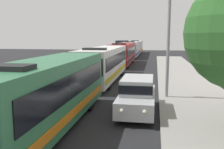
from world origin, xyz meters
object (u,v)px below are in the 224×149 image
at_px(white_suv, 137,94).
at_px(box_truck_oncoming, 122,47).
at_px(bus_rear, 136,46).
at_px(bus_fourth_in_line, 131,49).
at_px(streetlamp_mid, 169,23).
at_px(bus_middle, 123,53).
at_px(bus_lead, 48,91).
at_px(bus_second_in_line, 104,63).

xyz_separation_m(white_suv, box_truck_oncoming, (-7.00, 46.01, 0.68)).
bearing_deg(bus_rear, bus_fourth_in_line, -90.00).
height_order(box_truck_oncoming, streetlamp_mid, streetlamp_mid).
relative_size(bus_middle, box_truck_oncoming, 1.57).
relative_size(bus_rear, box_truck_oncoming, 1.52).
bearing_deg(bus_rear, streetlamp_mid, -83.09).
xyz_separation_m(bus_lead, streetlamp_mid, (5.40, 6.35, 3.21)).
xyz_separation_m(bus_middle, white_suv, (3.70, -22.65, -0.66)).
relative_size(bus_lead, streetlamp_mid, 1.39).
bearing_deg(bus_middle, streetlamp_mid, -74.38).
relative_size(bus_second_in_line, white_suv, 2.50).
bearing_deg(box_truck_oncoming, bus_lead, -86.15).
distance_m(box_truck_oncoming, streetlamp_mid, 43.67).
xyz_separation_m(bus_second_in_line, bus_rear, (-0.00, 38.62, -0.00)).
distance_m(bus_middle, streetlamp_mid, 20.30).
distance_m(bus_lead, bus_second_in_line, 12.31).
xyz_separation_m(bus_rear, white_suv, (3.70, -47.91, -0.66)).
relative_size(white_suv, box_truck_oncoming, 0.63).
distance_m(bus_rear, white_suv, 48.06).
height_order(bus_fourth_in_line, box_truck_oncoming, bus_fourth_in_line).
relative_size(bus_middle, bus_rear, 1.03).
height_order(bus_lead, white_suv, bus_lead).
bearing_deg(streetlamp_mid, box_truck_oncoming, 101.52).
xyz_separation_m(bus_fourth_in_line, white_suv, (3.70, -35.73, -0.66)).
distance_m(bus_middle, white_suv, 22.95).
bearing_deg(white_suv, bus_fourth_in_line, 95.91).
bearing_deg(box_truck_oncoming, streetlamp_mid, -78.48).
xyz_separation_m(bus_lead, bus_fourth_in_line, (0.00, 38.75, 0.00)).
relative_size(bus_second_in_line, bus_middle, 0.99).
xyz_separation_m(bus_lead, bus_second_in_line, (0.00, 12.31, 0.00)).
bearing_deg(white_suv, streetlamp_mid, 63.00).
bearing_deg(bus_second_in_line, bus_fourth_in_line, 90.00).
relative_size(bus_rear, white_suv, 2.43).
height_order(bus_lead, bus_fourth_in_line, same).
bearing_deg(white_suv, bus_middle, 99.27).
distance_m(bus_lead, box_truck_oncoming, 49.14).
bearing_deg(bus_second_in_line, bus_middle, 90.00).
height_order(bus_second_in_line, streetlamp_mid, streetlamp_mid).
bearing_deg(bus_rear, bus_middle, -90.00).
distance_m(bus_fourth_in_line, streetlamp_mid, 33.00).
xyz_separation_m(bus_second_in_line, white_suv, (3.70, -9.29, -0.66)).
height_order(bus_rear, white_suv, bus_rear).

